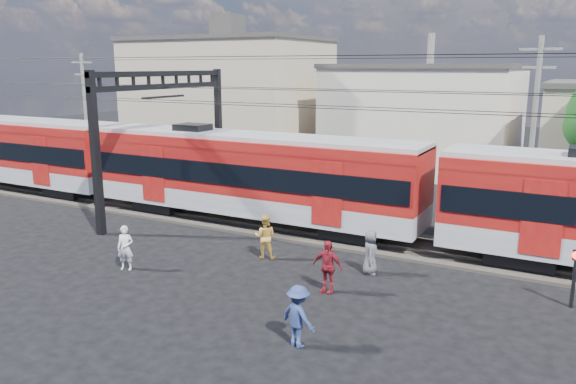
# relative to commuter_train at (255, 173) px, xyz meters

# --- Properties ---
(ground) EXTENTS (120.00, 120.00, 0.00)m
(ground) POSITION_rel_commuter_train_xyz_m (4.91, -8.00, -2.40)
(ground) COLOR black
(ground) RESTS_ON ground
(track_bed) EXTENTS (70.00, 3.40, 0.12)m
(track_bed) POSITION_rel_commuter_train_xyz_m (4.91, 0.00, -2.34)
(track_bed) COLOR #2D2823
(track_bed) RESTS_ON ground
(rail_near) EXTENTS (70.00, 0.12, 0.12)m
(rail_near) POSITION_rel_commuter_train_xyz_m (4.91, -0.75, -2.22)
(rail_near) COLOR #59544C
(rail_near) RESTS_ON track_bed
(rail_far) EXTENTS (70.00, 0.12, 0.12)m
(rail_far) POSITION_rel_commuter_train_xyz_m (4.91, 0.75, -2.22)
(rail_far) COLOR #59544C
(rail_far) RESTS_ON track_bed
(commuter_train) EXTENTS (50.30, 3.08, 4.17)m
(commuter_train) POSITION_rel_commuter_train_xyz_m (0.00, 0.00, 0.00)
(commuter_train) COLOR black
(commuter_train) RESTS_ON ground
(catenary) EXTENTS (70.00, 9.30, 7.52)m
(catenary) POSITION_rel_commuter_train_xyz_m (-3.74, -0.00, 2.73)
(catenary) COLOR black
(catenary) RESTS_ON ground
(building_west) EXTENTS (14.28, 10.20, 9.30)m
(building_west) POSITION_rel_commuter_train_xyz_m (-12.09, 16.00, 2.25)
(building_west) COLOR tan
(building_west) RESTS_ON ground
(building_midwest) EXTENTS (12.24, 12.24, 7.30)m
(building_midwest) POSITION_rel_commuter_train_xyz_m (2.91, 19.00, 1.25)
(building_midwest) COLOR beige
(building_midwest) RESTS_ON ground
(utility_pole_mid) EXTENTS (1.80, 0.24, 8.50)m
(utility_pole_mid) POSITION_rel_commuter_train_xyz_m (10.91, 7.00, 2.13)
(utility_pole_mid) COLOR slate
(utility_pole_mid) RESTS_ON ground
(utility_pole_west) EXTENTS (1.80, 0.24, 8.00)m
(utility_pole_west) POSITION_rel_commuter_train_xyz_m (-17.09, 6.00, 1.88)
(utility_pole_west) COLOR slate
(utility_pole_west) RESTS_ON ground
(pedestrian_a) EXTENTS (0.69, 0.57, 1.62)m
(pedestrian_a) POSITION_rel_commuter_train_xyz_m (-1.01, -7.24, -1.59)
(pedestrian_a) COLOR silver
(pedestrian_a) RESTS_ON ground
(pedestrian_b) EXTENTS (0.98, 0.86, 1.69)m
(pedestrian_b) POSITION_rel_commuter_train_xyz_m (2.77, -3.80, -1.56)
(pedestrian_b) COLOR gold
(pedestrian_b) RESTS_ON ground
(pedestrian_c) EXTENTS (1.22, 0.93, 1.67)m
(pedestrian_c) POSITION_rel_commuter_train_xyz_m (7.03, -9.38, -1.56)
(pedestrian_c) COLOR navy
(pedestrian_c) RESTS_ON ground
(pedestrian_d) EXTENTS (1.06, 0.50, 1.75)m
(pedestrian_d) POSITION_rel_commuter_train_xyz_m (6.22, -5.74, -1.52)
(pedestrian_d) COLOR maroon
(pedestrian_d) RESTS_ON ground
(pedestrian_e) EXTENTS (0.72, 0.89, 1.57)m
(pedestrian_e) POSITION_rel_commuter_train_xyz_m (6.87, -3.51, -1.62)
(pedestrian_e) COLOR #4F4F54
(pedestrian_e) RESTS_ON ground
(crossing_signal) EXTENTS (0.27, 0.27, 1.83)m
(crossing_signal) POSITION_rel_commuter_train_xyz_m (13.24, -3.33, -1.13)
(crossing_signal) COLOR black
(crossing_signal) RESTS_ON ground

